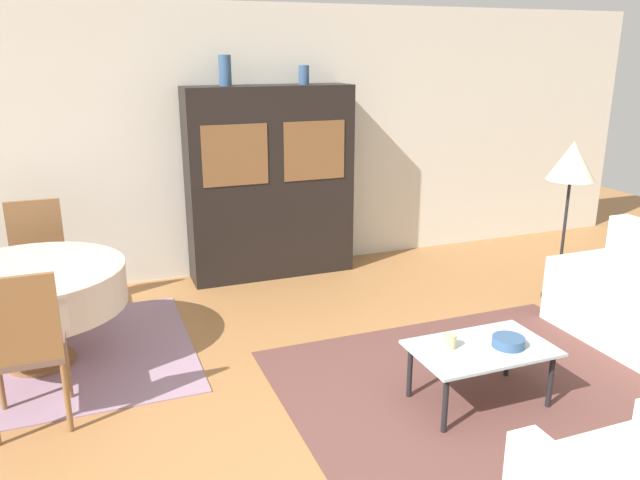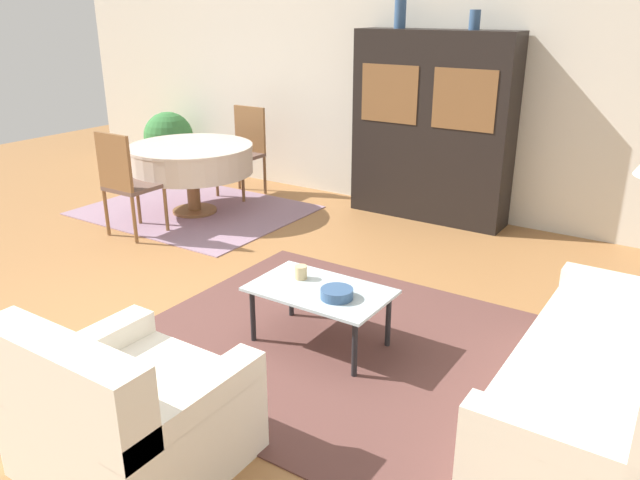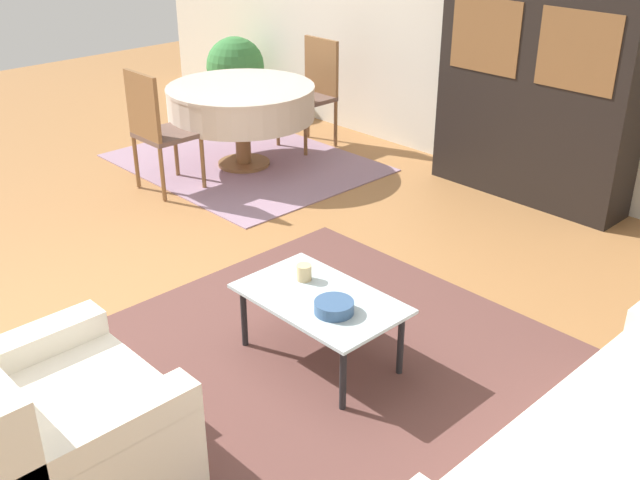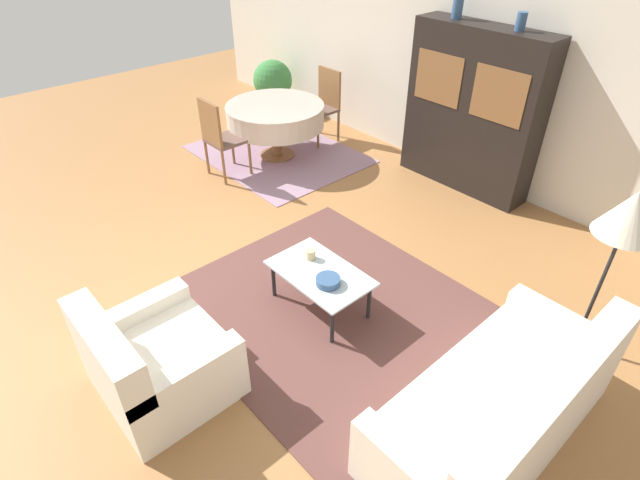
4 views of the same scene
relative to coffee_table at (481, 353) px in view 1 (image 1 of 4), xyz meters
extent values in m
plane|color=#9E6B3D|center=(-0.96, -0.47, -0.37)|extent=(14.00, 14.00, 0.00)
cube|color=beige|center=(-0.96, 3.16, 0.98)|extent=(10.00, 0.06, 2.70)
cube|color=brown|center=(0.12, 0.05, -0.36)|extent=(2.68, 2.34, 0.01)
cube|color=gray|center=(-2.77, 1.67, -0.36)|extent=(2.30, 1.82, 0.01)
cube|color=silver|center=(1.73, 0.88, 0.14)|extent=(0.85, 0.16, 0.12)
cylinder|color=black|center=(-0.40, -0.22, -0.17)|extent=(0.04, 0.04, 0.38)
cylinder|color=black|center=(0.40, -0.22, -0.17)|extent=(0.04, 0.04, 0.38)
cylinder|color=black|center=(-0.40, 0.22, -0.17)|extent=(0.04, 0.04, 0.38)
cylinder|color=black|center=(0.40, 0.22, -0.17)|extent=(0.04, 0.04, 0.38)
cube|color=silver|center=(0.00, 0.00, 0.03)|extent=(0.91, 0.56, 0.02)
cube|color=black|center=(-0.54, 2.91, 0.60)|extent=(1.66, 0.41, 1.93)
cube|color=brown|center=(-0.94, 2.71, 0.93)|extent=(0.63, 0.01, 0.58)
cube|color=brown|center=(-0.14, 2.71, 0.93)|extent=(0.63, 0.01, 0.58)
cylinder|color=brown|center=(-2.73, 1.62, -0.34)|extent=(0.48, 0.48, 0.03)
cylinder|color=brown|center=(-2.73, 1.62, -0.13)|extent=(0.14, 0.14, 0.44)
cylinder|color=beige|center=(-2.73, 1.62, 0.24)|extent=(1.32, 1.32, 0.30)
cylinder|color=beige|center=(-2.73, 1.62, 0.37)|extent=(1.33, 1.33, 0.03)
cylinder|color=brown|center=(-2.93, 1.03, -0.13)|extent=(0.04, 0.04, 0.45)
cylinder|color=brown|center=(-2.53, 1.03, -0.13)|extent=(0.04, 0.04, 0.45)
cylinder|color=brown|center=(-2.53, 0.62, -0.13)|extent=(0.04, 0.04, 0.45)
cube|color=brown|center=(-2.73, 0.83, 0.12)|extent=(0.44, 0.44, 0.04)
cube|color=brown|center=(-2.73, 0.63, 0.40)|extent=(0.44, 0.04, 0.53)
cylinder|color=brown|center=(-2.53, 2.22, -0.13)|extent=(0.04, 0.04, 0.45)
cylinder|color=brown|center=(-2.93, 2.22, -0.13)|extent=(0.04, 0.04, 0.45)
cylinder|color=brown|center=(-2.53, 2.63, -0.13)|extent=(0.04, 0.04, 0.45)
cylinder|color=brown|center=(-2.93, 2.63, -0.13)|extent=(0.04, 0.04, 0.45)
cube|color=brown|center=(-2.73, 2.42, 0.12)|extent=(0.44, 0.44, 0.04)
cube|color=brown|center=(-2.73, 2.62, 0.40)|extent=(0.44, 0.04, 0.53)
cylinder|color=black|center=(1.78, 1.29, -0.35)|extent=(0.28, 0.28, 0.02)
cylinder|color=black|center=(1.78, 1.29, 0.23)|extent=(0.03, 0.03, 1.14)
cone|color=beige|center=(1.78, 1.29, 0.94)|extent=(0.42, 0.42, 0.35)
cylinder|color=tan|center=(-0.20, 0.07, 0.09)|extent=(0.09, 0.09, 0.09)
cylinder|color=#33517A|center=(0.16, -0.06, 0.07)|extent=(0.21, 0.21, 0.06)
cylinder|color=#33517A|center=(-0.95, 2.91, 1.70)|extent=(0.12, 0.12, 0.28)
cylinder|color=#33517A|center=(-0.17, 2.91, 1.65)|extent=(0.10, 0.10, 0.18)
camera|label=1|loc=(-2.29, -3.04, 1.88)|focal=35.00mm
camera|label=2|loc=(2.03, -3.09, 1.78)|focal=35.00mm
camera|label=3|loc=(2.51, -2.40, 2.10)|focal=42.00mm
camera|label=4|loc=(2.51, -2.25, 2.79)|focal=28.00mm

